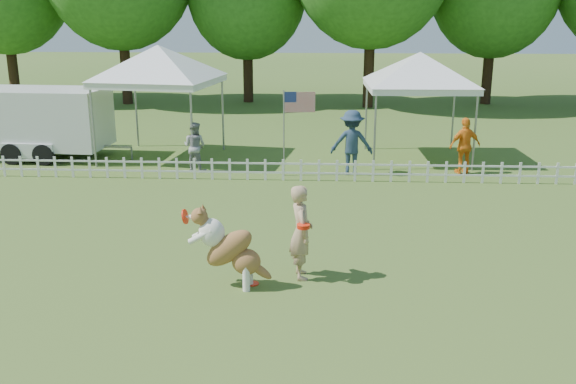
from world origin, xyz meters
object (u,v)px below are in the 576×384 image
(flag_pole, at_px, (284,134))
(spectator_b, at_px, (352,143))
(canopy_tent_right, at_px, (418,108))
(cargo_trailer, at_px, (41,123))
(spectator_a, at_px, (195,146))
(spectator_c, at_px, (465,146))
(handler, at_px, (301,232))
(frisbee_on_turf, at_px, (253,283))
(dog, at_px, (230,248))
(canopy_tent_left, at_px, (161,104))

(flag_pole, height_order, spectator_b, flag_pole)
(canopy_tent_right, bearing_deg, cargo_trailer, -179.35)
(cargo_trailer, relative_size, spectator_a, 3.51)
(spectator_c, bearing_deg, flag_pole, -11.36)
(spectator_b, bearing_deg, spectator_c, -173.03)
(handler, relative_size, canopy_tent_right, 0.52)
(frisbee_on_turf, relative_size, spectator_a, 0.15)
(frisbee_on_turf, distance_m, cargo_trailer, 12.34)
(handler, bearing_deg, dog, 101.45)
(frisbee_on_turf, relative_size, spectator_b, 0.12)
(spectator_c, bearing_deg, cargo_trailer, -23.39)
(canopy_tent_left, bearing_deg, spectator_c, -1.32)
(cargo_trailer, bearing_deg, handler, -43.58)
(cargo_trailer, distance_m, spectator_c, 13.16)
(spectator_a, bearing_deg, spectator_c, -159.78)
(spectator_c, bearing_deg, spectator_a, -16.56)
(handler, bearing_deg, cargo_trailer, 32.51)
(frisbee_on_turf, xyz_separation_m, cargo_trailer, (-7.79, 9.50, 1.12))
(canopy_tent_right, height_order, spectator_c, canopy_tent_right)
(frisbee_on_turf, height_order, canopy_tent_right, canopy_tent_right)
(dog, height_order, canopy_tent_right, canopy_tent_right)
(dog, relative_size, spectator_b, 0.76)
(handler, xyz_separation_m, canopy_tent_right, (3.31, 9.57, 0.79))
(canopy_tent_left, height_order, canopy_tent_right, canopy_tent_left)
(frisbee_on_turf, xyz_separation_m, spectator_a, (-2.57, 8.01, 0.72))
(canopy_tent_right, height_order, cargo_trailer, canopy_tent_right)
(dog, height_order, canopy_tent_left, canopy_tent_left)
(handler, relative_size, flag_pole, 0.69)
(canopy_tent_left, bearing_deg, flag_pole, -19.26)
(canopy_tent_left, bearing_deg, cargo_trailer, -169.83)
(handler, height_order, frisbee_on_turf, handler)
(canopy_tent_right, xyz_separation_m, cargo_trailer, (-11.93, -0.44, -0.51))
(dog, distance_m, frisbee_on_turf, 0.79)
(spectator_b, relative_size, spectator_c, 1.14)
(canopy_tent_left, bearing_deg, spectator_a, -42.24)
(dog, relative_size, spectator_c, 0.87)
(spectator_b, bearing_deg, frisbee_on_turf, 77.55)
(flag_pole, relative_size, spectator_b, 1.32)
(canopy_tent_right, relative_size, cargo_trailer, 0.64)
(canopy_tent_left, xyz_separation_m, spectator_c, (9.22, -1.51, -0.92))
(handler, height_order, flag_pole, flag_pole)
(spectator_b, bearing_deg, dog, 75.35)
(handler, distance_m, canopy_tent_right, 10.15)
(flag_pole, bearing_deg, canopy_tent_right, 21.98)
(frisbee_on_turf, bearing_deg, spectator_a, 107.79)
(frisbee_on_turf, relative_size, spectator_c, 0.14)
(canopy_tent_left, bearing_deg, handler, -54.87)
(spectator_c, bearing_deg, handler, 42.66)
(frisbee_on_turf, height_order, cargo_trailer, cargo_trailer)
(frisbee_on_turf, bearing_deg, cargo_trailer, 129.38)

